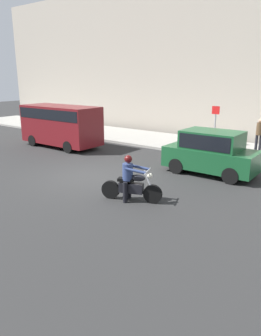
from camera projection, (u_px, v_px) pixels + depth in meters
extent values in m
plane|color=#2A2A2A|center=(90.00, 176.00, 13.13)|extent=(80.00, 80.00, 0.00)
cube|color=#99968E|center=(183.00, 143.00, 19.25)|extent=(40.00, 4.40, 0.14)
cube|color=#A89E8E|center=(212.00, 58.00, 20.51)|extent=(40.00, 1.40, 10.13)
cylinder|color=black|center=(153.00, 194.00, 10.24)|extent=(0.61, 0.32, 0.61)
cylinder|color=black|center=(111.00, 190.00, 10.65)|extent=(0.61, 0.32, 0.61)
cylinder|color=silver|center=(149.00, 183.00, 10.18)|extent=(0.36, 0.18, 0.80)
cube|color=black|center=(131.00, 188.00, 10.41)|extent=(0.83, 0.53, 0.32)
ellipsoid|color=black|center=(138.00, 178.00, 10.25)|extent=(0.53, 0.39, 0.22)
cube|color=black|center=(126.00, 180.00, 10.39)|extent=(0.57, 0.40, 0.10)
cylinder|color=silver|center=(148.00, 171.00, 10.09)|extent=(0.27, 0.67, 0.04)
sphere|color=silver|center=(150.00, 176.00, 10.11)|extent=(0.17, 0.17, 0.17)
cylinder|color=silver|center=(124.00, 189.00, 10.68)|extent=(0.68, 0.30, 0.07)
cylinder|color=black|center=(125.00, 192.00, 10.30)|extent=(0.19, 0.19, 0.68)
cylinder|color=black|center=(129.00, 188.00, 10.66)|extent=(0.19, 0.19, 0.68)
cylinder|color=navy|center=(128.00, 172.00, 10.30)|extent=(0.43, 0.43, 0.54)
cylinder|color=navy|center=(136.00, 171.00, 9.97)|extent=(0.66, 0.31, 0.18)
cylinder|color=navy|center=(139.00, 167.00, 10.38)|extent=(0.66, 0.31, 0.18)
sphere|color=tan|center=(128.00, 160.00, 10.19)|extent=(0.20, 0.20, 0.20)
sphere|color=#510F0F|center=(128.00, 159.00, 10.18)|extent=(0.25, 0.25, 0.25)
cube|color=#164C28|center=(211.00, 158.00, 13.26)|extent=(3.72, 1.70, 0.84)
cube|color=#164C28|center=(212.00, 140.00, 13.04)|extent=(2.30, 1.56, 0.72)
cube|color=black|center=(212.00, 140.00, 13.04)|extent=(2.12, 1.59, 0.58)
cylinder|color=black|center=(238.00, 171.00, 12.68)|extent=(0.64, 1.76, 0.64)
cylinder|color=black|center=(185.00, 162.00, 14.02)|extent=(0.64, 1.76, 0.64)
cube|color=maroon|center=(61.00, 124.00, 18.31)|extent=(4.84, 1.90, 2.09)
cube|color=black|center=(60.00, 113.00, 18.13)|extent=(4.70, 1.93, 0.56)
cylinder|color=black|center=(80.00, 144.00, 17.70)|extent=(0.64, 1.96, 0.64)
cylinder|color=black|center=(45.00, 138.00, 19.44)|extent=(0.64, 1.96, 0.64)
cylinder|color=gray|center=(215.00, 126.00, 18.17)|extent=(0.08, 0.08, 2.22)
cube|color=red|center=(216.00, 110.00, 17.91)|extent=(0.44, 0.03, 0.44)
cylinder|color=black|center=(256.00, 143.00, 16.77)|extent=(0.14, 0.14, 0.87)
cylinder|color=black|center=(260.00, 143.00, 16.65)|extent=(0.14, 0.14, 0.87)
cylinder|color=#4C3823|center=(260.00, 129.00, 16.51)|extent=(0.34, 0.34, 0.63)
sphere|color=tan|center=(261.00, 121.00, 16.39)|extent=(0.21, 0.21, 0.21)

